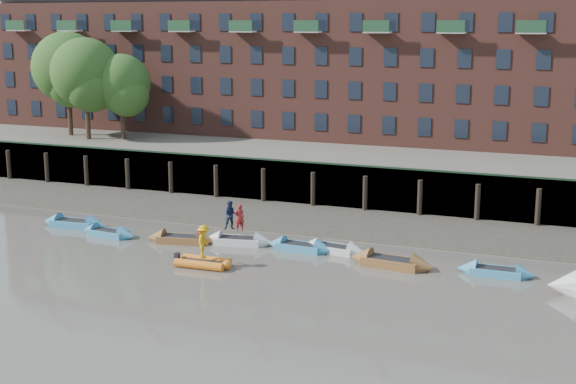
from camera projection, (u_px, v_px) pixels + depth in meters
The scene contains 19 objects.
ground at pixel (200, 304), 39.01m from camera, with size 220.00×220.00×0.00m, color #5F5A51.
foreshore at pixel (322, 220), 55.38m from camera, with size 110.00×8.00×0.50m, color #3D382F.
mud_band at pixel (304, 232), 52.29m from camera, with size 110.00×1.60×0.10m, color #4C4336.
river_wall at pixel (341, 186), 59.03m from camera, with size 110.00×1.23×3.30m.
bank_terrace at pixel (388, 157), 71.41m from camera, with size 110.00×28.00×3.20m, color #5E594D.
apartment_terrace at pixel (395, 29), 69.96m from camera, with size 80.60×15.56×20.98m.
tree_cluster at pixel (85, 73), 71.21m from camera, with size 11.76×7.74×9.40m.
rowboat_0 at pixel (74, 223), 53.59m from camera, with size 4.78×1.74×1.36m.
rowboat_1 at pixel (108, 233), 51.31m from camera, with size 4.16×1.53×1.18m.
rowboat_2 at pixel (181, 239), 49.80m from camera, with size 4.59×2.07×1.29m.
rowboat_3 at pixel (238, 241), 49.42m from camera, with size 4.59×2.05×1.29m.
rowboat_4 at pixel (300, 247), 48.11m from camera, with size 4.36×1.52×1.24m.
rowboat_5 at pixel (334, 249), 47.74m from camera, with size 4.30×1.77×1.21m.
rowboat_6 at pixel (391, 262), 44.92m from camera, with size 5.12×1.92×1.45m.
rowboat_7 at pixel (496, 272), 43.38m from camera, with size 4.22×1.29×1.22m.
rib_tender at pixel (205, 263), 44.92m from camera, with size 3.22×1.59×0.55m.
person_rower_a at pixel (240, 218), 49.06m from camera, with size 0.61×0.40×1.69m, color maroon.
person_rower_b at pixel (231, 215), 49.38m from camera, with size 0.88×0.69×1.82m, color #19233F.
person_rib_crew at pixel (204, 242), 44.65m from camera, with size 1.22×0.70×1.89m, color orange.
Camera 1 is at (17.63, -32.82, 13.53)m, focal length 50.00 mm.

